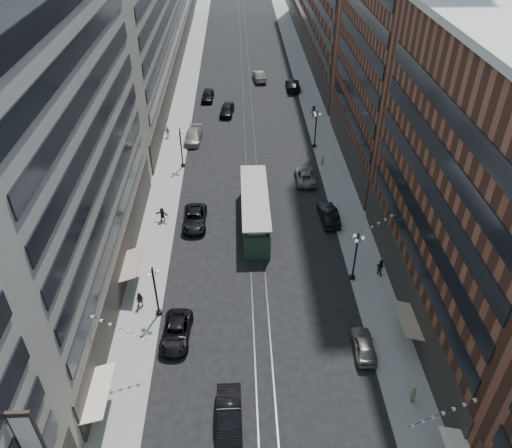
{
  "coord_description": "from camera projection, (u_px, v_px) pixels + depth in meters",
  "views": [
    {
      "loc": [
        -1.63,
        -4.05,
        33.32
      ],
      "look_at": [
        -0.15,
        34.78,
        5.0
      ],
      "focal_mm": 35.0,
      "sensor_mm": 36.0,
      "label": 1
    }
  ],
  "objects": [
    {
      "name": "ground",
      "position": [
        250.0,
        149.0,
        71.4
      ],
      "size": [
        220.0,
        220.0,
        0.0
      ],
      "primitive_type": "plane",
      "color": "black",
      "rests_on": "ground"
    },
    {
      "name": "sidewalk_west",
      "position": [
        179.0,
        120.0,
        79.09
      ],
      "size": [
        4.0,
        180.0,
        0.15
      ],
      "primitive_type": "cube",
      "color": "gray",
      "rests_on": "ground"
    },
    {
      "name": "sidewalk_east",
      "position": [
        317.0,
        118.0,
        79.77
      ],
      "size": [
        4.0,
        180.0,
        0.15
      ],
      "primitive_type": "cube",
      "color": "gray",
      "rests_on": "ground"
    },
    {
      "name": "rail_west",
      "position": [
        244.0,
        119.0,
        79.45
      ],
      "size": [
        0.12,
        180.0,
        0.02
      ],
      "primitive_type": "cube",
      "color": "#2D2D33",
      "rests_on": "ground"
    },
    {
      "name": "rail_east",
      "position": [
        253.0,
        119.0,
        79.49
      ],
      "size": [
        0.12,
        180.0,
        0.02
      ],
      "primitive_type": "cube",
      "color": "#2D2D33",
      "rests_on": "ground"
    },
    {
      "name": "building_west_mid",
      "position": [
        52.0,
        153.0,
        40.83
      ],
      "size": [
        8.0,
        36.0,
        28.0
      ],
      "primitive_type": "cube",
      "color": "gray",
      "rests_on": "ground"
    },
    {
      "name": "building_east_mid",
      "position": [
        478.0,
        198.0,
        39.01
      ],
      "size": [
        8.0,
        30.0,
        24.0
      ],
      "primitive_type": "cube",
      "color": "brown",
      "rests_on": "ground"
    },
    {
      "name": "lamppost_sw_far",
      "position": [
        155.0,
        290.0,
        43.45
      ],
      "size": [
        1.03,
        1.14,
        5.52
      ],
      "color": "black",
      "rests_on": "sidewalk_west"
    },
    {
      "name": "lamppost_sw_mid",
      "position": [
        181.0,
        147.0,
        65.26
      ],
      "size": [
        1.03,
        1.14,
        5.52
      ],
      "color": "black",
      "rests_on": "sidewalk_west"
    },
    {
      "name": "lamppost_se_far",
      "position": [
        356.0,
        255.0,
        47.25
      ],
      "size": [
        1.03,
        1.14,
        5.52
      ],
      "color": "black",
      "rests_on": "sidewalk_east"
    },
    {
      "name": "lamppost_se_mid",
      "position": [
        316.0,
        128.0,
        69.86
      ],
      "size": [
        1.03,
        1.14,
        5.52
      ],
      "color": "black",
      "rests_on": "sidewalk_east"
    },
    {
      "name": "streetcar",
      "position": [
        255.0,
        210.0,
        55.75
      ],
      "size": [
        2.96,
        13.39,
        3.7
      ],
      "color": "#243928",
      "rests_on": "ground"
    },
    {
      "name": "car_2",
      "position": [
        176.0,
        332.0,
        42.63
      ],
      "size": [
        2.69,
        5.33,
        1.45
      ],
      "primitive_type": "imported",
      "rotation": [
        0.0,
        0.0,
        -0.06
      ],
      "color": "black",
      "rests_on": "ground"
    },
    {
      "name": "car_4",
      "position": [
        364.0,
        345.0,
        41.48
      ],
      "size": [
        1.81,
        4.3,
        1.45
      ],
      "primitive_type": "imported",
      "rotation": [
        0.0,
        0.0,
        3.12
      ],
      "color": "#625F57",
      "rests_on": "ground"
    },
    {
      "name": "car_5",
      "position": [
        229.0,
        416.0,
        36.04
      ],
      "size": [
        1.92,
        5.26,
        1.72
      ],
      "primitive_type": "imported",
      "rotation": [
        0.0,
        0.0,
        0.02
      ],
      "color": "black",
      "rests_on": "ground"
    },
    {
      "name": "pedestrian_2",
      "position": [
        140.0,
        300.0,
        45.43
      ],
      "size": [
        0.84,
        0.54,
        1.61
      ],
      "primitive_type": "imported",
      "rotation": [
        0.0,
        0.0,
        -0.15
      ],
      "color": "black",
      "rests_on": "sidewalk_west"
    },
    {
      "name": "pedestrian_4",
      "position": [
        413.0,
        394.0,
        37.41
      ],
      "size": [
        0.74,
        1.05,
        1.64
      ],
      "primitive_type": "imported",
      "rotation": [
        0.0,
        0.0,
        1.22
      ],
      "color": "#C1B5A0",
      "rests_on": "sidewalk_east"
    },
    {
      "name": "car_7",
      "position": [
        195.0,
        219.0,
        56.07
      ],
      "size": [
        2.6,
        5.63,
        1.56
      ],
      "primitive_type": "imported",
      "rotation": [
        0.0,
        0.0,
        0.0
      ],
      "color": "black",
      "rests_on": "ground"
    },
    {
      "name": "car_8",
      "position": [
        193.0,
        136.0,
        72.83
      ],
      "size": [
        2.63,
        5.76,
        1.63
      ],
      "primitive_type": "imported",
      "rotation": [
        0.0,
        0.0,
        -0.06
      ],
      "color": "gray",
      "rests_on": "ground"
    },
    {
      "name": "car_9",
      "position": [
        208.0,
        95.0,
        85.47
      ],
      "size": [
        2.22,
        4.95,
        1.65
      ],
      "primitive_type": "imported",
      "rotation": [
        0.0,
        0.0,
        -0.06
      ],
      "color": "black",
      "rests_on": "ground"
    },
    {
      "name": "car_10",
      "position": [
        329.0,
        215.0,
        56.63
      ],
      "size": [
        2.12,
        5.19,
        1.67
      ],
      "primitive_type": "imported",
      "rotation": [
        0.0,
        0.0,
        3.21
      ],
      "color": "black",
      "rests_on": "ground"
    },
    {
      "name": "car_11",
      "position": [
        305.0,
        175.0,
        63.87
      ],
      "size": [
        2.55,
        5.37,
        1.48
      ],
      "primitive_type": "imported",
      "rotation": [
        0.0,
        0.0,
        3.12
      ],
      "color": "slate",
      "rests_on": "ground"
    },
    {
      "name": "car_12",
      "position": [
        293.0,
        85.0,
        89.5
      ],
      "size": [
        2.49,
        5.98,
        1.73
      ],
      "primitive_type": "imported",
      "rotation": [
        0.0,
        0.0,
        3.13
      ],
      "color": "black",
      "rests_on": "ground"
    },
    {
      "name": "car_13",
      "position": [
        227.0,
        110.0,
        80.55
      ],
      "size": [
        2.63,
        5.23,
        1.71
      ],
      "primitive_type": "imported",
      "rotation": [
        0.0,
        0.0,
        -0.13
      ],
      "color": "black",
      "rests_on": "ground"
    },
    {
      "name": "car_14",
      "position": [
        259.0,
        76.0,
        93.09
      ],
      "size": [
        2.49,
        5.53,
        1.76
      ],
      "primitive_type": "imported",
      "rotation": [
        0.0,
        0.0,
        3.26
      ],
      "color": "#656359",
      "rests_on": "ground"
    },
    {
      "name": "pedestrian_5",
      "position": [
        162.0,
        214.0,
        56.4
      ],
      "size": [
        1.62,
        0.93,
        1.68
      ],
      "primitive_type": "imported",
      "rotation": [
        0.0,
        0.0,
        -0.33
      ],
      "color": "black",
      "rests_on": "sidewalk_west"
    },
    {
      "name": "pedestrian_6",
      "position": [
        168.0,
        132.0,
        73.57
      ],
      "size": [
        1.02,
        0.52,
        1.69
      ],
      "primitive_type": "imported",
      "rotation": [
        0.0,
        0.0,
        3.22
      ],
      "color": "#ADA38F",
      "rests_on": "sidewalk_west"
    },
    {
      "name": "pedestrian_7",
      "position": [
        380.0,
        267.0,
        49.01
      ],
      "size": [
        0.91,
        0.96,
        1.76
      ],
      "primitive_type": "imported",
      "rotation": [
        0.0,
        0.0,
        2.26
      ],
      "color": "black",
      "rests_on": "sidewalk_east"
    },
    {
      "name": "pedestrian_8",
      "position": [
        322.0,
        160.0,
        66.65
      ],
      "size": [
        0.69,
        0.61,
        1.58
      ],
      "primitive_type": "imported",
      "rotation": [
        0.0,
        0.0,
        3.65
      ],
      "color": "#AA9D8D",
      "rests_on": "sidewalk_east"
    },
    {
      "name": "pedestrian_9",
      "position": [
        314.0,
        111.0,
        79.47
      ],
      "size": [
        1.25,
        0.74,
        1.81
      ],
      "primitive_type": "imported",
      "rotation": [
        0.0,
        0.0,
        -0.23
      ],
      "color": "black",
      "rests_on": "sidewalk_east"
    }
  ]
}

